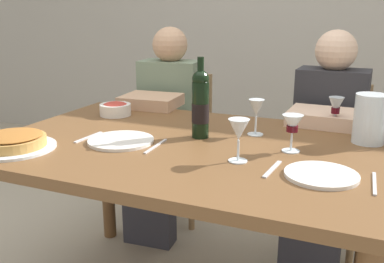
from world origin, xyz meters
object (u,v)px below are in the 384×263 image
(wine_glass_left_diner, at_px, (256,110))
(diner_right, at_px, (325,145))
(dining_table, at_px, (188,165))
(baked_tart, at_px, (13,142))
(salad_bowl, at_px, (115,108))
(wine_bottle, at_px, (200,104))
(wine_glass_spare, at_px, (292,125))
(wine_glass_centre, at_px, (239,131))
(dinner_plate_left_setting, at_px, (321,175))
(dinner_plate_right_setting, at_px, (121,141))
(diner_left, at_px, (164,125))
(chair_right, at_px, (329,154))
(water_pitcher, at_px, (370,122))
(chair_left, at_px, (179,135))
(wine_glass_right_diner, at_px, (336,107))

(wine_glass_left_diner, bearing_deg, diner_right, 62.40)
(dining_table, relative_size, baked_tart, 4.96)
(salad_bowl, bearing_deg, diner_right, 21.98)
(wine_bottle, xyz_separation_m, wine_glass_spare, (0.37, -0.04, -0.04))
(wine_glass_centre, distance_m, dinner_plate_left_setting, 0.29)
(wine_glass_spare, relative_size, dinner_plate_right_setting, 0.53)
(dinner_plate_left_setting, distance_m, dinner_plate_right_setting, 0.75)
(diner_left, distance_m, chair_right, 0.93)
(dining_table, height_order, baked_tart, baked_tart)
(wine_bottle, distance_m, water_pitcher, 0.64)
(dinner_plate_right_setting, bearing_deg, diner_right, 47.58)
(chair_left, bearing_deg, baked_tart, 81.24)
(baked_tart, relative_size, wine_glass_spare, 2.25)
(wine_glass_centre, distance_m, wine_glass_spare, 0.23)
(baked_tart, xyz_separation_m, diner_right, (1.00, 0.97, -0.17))
(water_pitcher, height_order, chair_left, water_pitcher)
(wine_glass_centre, distance_m, chair_left, 1.30)
(wine_bottle, height_order, water_pitcher, wine_bottle)
(water_pitcher, bearing_deg, wine_glass_centre, -135.11)
(dinner_plate_right_setting, bearing_deg, dining_table, 21.86)
(wine_bottle, relative_size, wine_glass_left_diner, 2.17)
(wine_glass_right_diner, distance_m, dinner_plate_left_setting, 0.58)
(wine_glass_left_diner, bearing_deg, baked_tart, -145.71)
(salad_bowl, relative_size, dinner_plate_right_setting, 0.59)
(chair_right, distance_m, diner_right, 0.26)
(wine_bottle, xyz_separation_m, dinner_plate_right_setting, (-0.26, -0.18, -0.13))
(wine_glass_centre, bearing_deg, dinner_plate_right_setting, 175.77)
(wine_bottle, distance_m, dinner_plate_left_setting, 0.57)
(wine_glass_spare, bearing_deg, dinner_plate_right_setting, -167.36)
(dining_table, xyz_separation_m, wine_glass_centre, (0.24, -0.13, 0.20))
(wine_glass_spare, xyz_separation_m, diner_right, (0.06, 0.61, -0.24))
(wine_bottle, distance_m, dinner_plate_right_setting, 0.34)
(wine_glass_right_diner, distance_m, dinner_plate_right_setting, 0.89)
(salad_bowl, bearing_deg, wine_glass_right_diner, 7.52)
(diner_right, bearing_deg, wine_glass_centre, 77.25)
(water_pitcher, distance_m, wine_glass_centre, 0.56)
(dinner_plate_left_setting, bearing_deg, chair_right, 93.26)
(salad_bowl, height_order, dinner_plate_left_setting, salad_bowl)
(salad_bowl, xyz_separation_m, diner_right, (0.94, 0.38, -0.18))
(chair_left, distance_m, diner_right, 0.94)
(wine_bottle, bearing_deg, wine_glass_centre, -44.18)
(chair_left, relative_size, diner_left, 0.75)
(wine_glass_right_diner, bearing_deg, salad_bowl, -172.48)
(salad_bowl, distance_m, wine_glass_spare, 0.91)
(water_pitcher, xyz_separation_m, chair_right, (-0.18, 0.63, -0.35))
(wine_glass_left_diner, bearing_deg, diner_left, 144.23)
(water_pitcher, xyz_separation_m, wine_glass_right_diner, (-0.14, 0.14, 0.01))
(diner_left, distance_m, diner_right, 0.89)
(wine_glass_left_diner, relative_size, dinner_plate_right_setting, 0.58)
(wine_bottle, height_order, wine_glass_left_diner, wine_bottle)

